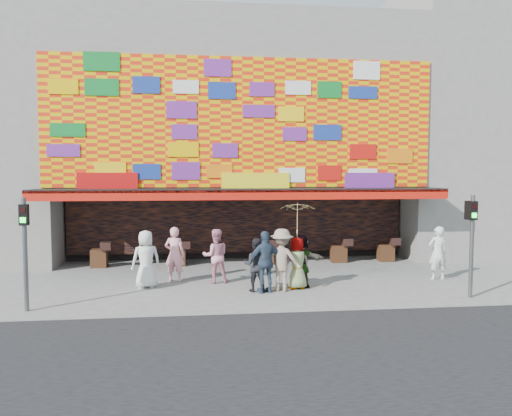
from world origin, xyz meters
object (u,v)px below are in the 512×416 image
(signal_right, at_px, (472,234))
(ped_f, at_px, (301,261))
(ped_i, at_px, (216,256))
(ped_e, at_px, (266,262))
(ped_g, at_px, (297,263))
(parasol, at_px, (297,219))
(ped_a, at_px, (146,259))
(ped_b, at_px, (175,254))
(signal_left, at_px, (25,241))
(ped_c, at_px, (256,265))
(ped_h, at_px, (438,253))
(ped_d, at_px, (282,260))

(signal_right, relative_size, ped_f, 1.75)
(ped_i, bearing_deg, ped_e, 129.06)
(ped_e, bearing_deg, ped_i, -61.66)
(ped_g, height_order, parasol, parasol)
(ped_e, height_order, ped_g, ped_e)
(ped_a, bearing_deg, signal_right, 149.85)
(ped_b, relative_size, ped_g, 1.13)
(signal_left, distance_m, ped_e, 6.72)
(ped_c, height_order, ped_f, ped_f)
(ped_f, relative_size, ped_g, 1.05)
(ped_h, distance_m, ped_i, 7.57)
(signal_right, distance_m, ped_i, 7.93)
(signal_left, bearing_deg, parasol, 12.42)
(signal_left, relative_size, parasol, 1.52)
(ped_b, xyz_separation_m, parasol, (3.87, -1.52, 1.29))
(signal_left, distance_m, parasol, 7.77)
(ped_d, distance_m, ped_g, 0.58)
(ped_g, bearing_deg, ped_f, -138.45)
(ped_b, bearing_deg, signal_right, 173.23)
(ped_h, bearing_deg, ped_b, -4.05)
(parasol, bearing_deg, ped_d, -158.91)
(ped_d, xyz_separation_m, ped_e, (-0.53, -0.18, -0.02))
(ped_c, bearing_deg, ped_i, -30.47)
(signal_right, relative_size, ped_d, 1.56)
(ped_d, xyz_separation_m, ped_i, (-1.99, 1.40, -0.07))
(ped_c, bearing_deg, signal_left, 31.94)
(signal_right, xyz_separation_m, ped_i, (-7.33, 2.87, -0.97))
(signal_right, height_order, ped_g, signal_right)
(signal_left, relative_size, ped_i, 1.68)
(ped_g, bearing_deg, ped_h, -178.01)
(ped_h, bearing_deg, ped_f, 8.02)
(ped_b, xyz_separation_m, ped_h, (8.92, -0.70, -0.01))
(ped_g, xyz_separation_m, ped_h, (5.05, 0.82, 0.10))
(ped_g, bearing_deg, signal_right, 153.64)
(ped_a, height_order, ped_c, ped_a)
(signal_right, relative_size, ped_i, 1.68)
(signal_right, relative_size, ped_c, 1.83)
(ped_d, relative_size, ped_i, 1.08)
(signal_right, xyz_separation_m, ped_g, (-4.82, 1.67, -1.04))
(signal_right, bearing_deg, signal_left, 180.00)
(ped_b, xyz_separation_m, ped_c, (2.55, -1.70, -0.10))
(signal_right, xyz_separation_m, ped_h, (0.24, 2.49, -0.95))
(ped_d, bearing_deg, ped_a, 9.51)
(ped_h, xyz_separation_m, ped_i, (-7.56, 0.38, -0.02))
(ped_e, height_order, ped_f, ped_e)
(ped_i, distance_m, parasol, 3.08)
(ped_h, bearing_deg, parasol, 9.66)
(ped_c, xyz_separation_m, ped_h, (6.37, 1.00, 0.09))
(ped_e, bearing_deg, parasol, -174.26)
(ped_d, bearing_deg, ped_i, -13.64)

